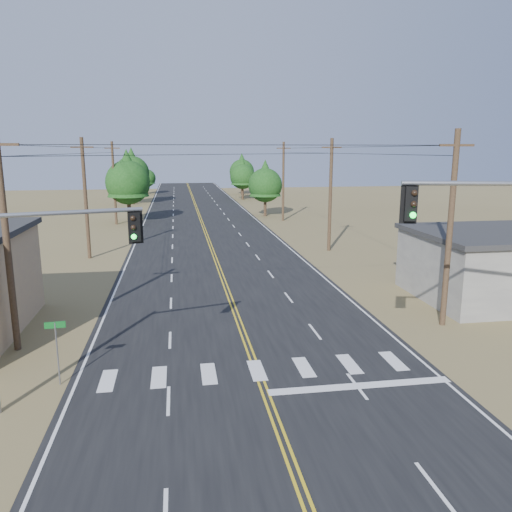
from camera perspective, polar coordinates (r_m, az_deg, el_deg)
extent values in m
plane|color=olive|center=(14.51, 5.72, -26.23)|extent=(220.00, 220.00, 0.00)
cube|color=black|center=(42.07, -4.66, -0.32)|extent=(15.00, 200.00, 0.02)
cylinder|color=#4C3826|center=(24.48, -26.60, 1.40)|extent=(0.30, 0.30, 10.00)
cylinder|color=#4C3826|center=(43.81, -18.89, 6.17)|extent=(0.30, 0.30, 10.00)
cube|color=#4C3826|center=(43.63, -19.27, 11.66)|extent=(1.80, 0.12, 0.12)
cylinder|color=#4C3826|center=(63.55, -15.91, 7.98)|extent=(0.30, 0.30, 10.00)
cube|color=#4C3826|center=(63.43, -16.13, 11.76)|extent=(1.80, 0.12, 0.12)
cylinder|color=#4C3826|center=(26.98, 21.28, 2.73)|extent=(0.30, 0.30, 10.00)
cube|color=#4C3826|center=(26.69, 21.97, 11.66)|extent=(1.80, 0.12, 0.12)
cylinder|color=#4C3826|center=(45.25, 8.49, 6.85)|extent=(0.30, 0.30, 10.00)
cube|color=#4C3826|center=(45.08, 8.66, 12.17)|extent=(1.80, 0.12, 0.12)
cylinder|color=#4C3826|center=(64.55, 3.13, 8.47)|extent=(0.30, 0.30, 10.00)
cube|color=#4C3826|center=(64.43, 3.18, 12.20)|extent=(1.80, 0.12, 0.12)
cylinder|color=gray|center=(18.30, -21.11, 4.63)|extent=(5.19, 1.54, 0.15)
cube|color=black|center=(18.65, -13.66, 3.27)|extent=(0.40, 0.37, 1.06)
sphere|color=black|center=(18.44, -13.90, 4.23)|extent=(0.19, 0.19, 0.19)
sphere|color=black|center=(18.49, -13.84, 3.19)|extent=(0.19, 0.19, 0.19)
sphere|color=#0CE533|center=(18.54, -13.79, 2.15)|extent=(0.19, 0.19, 0.19)
cylinder|color=gray|center=(19.23, 25.84, 7.47)|extent=(6.32, 1.70, 0.18)
cube|color=black|center=(18.45, 17.18, 5.75)|extent=(0.45, 0.41, 1.22)
sphere|color=black|center=(18.26, 17.66, 6.88)|extent=(0.22, 0.22, 0.22)
sphere|color=black|center=(18.30, 17.58, 5.67)|extent=(0.22, 0.22, 0.22)
sphere|color=#0CE533|center=(18.34, 17.50, 4.47)|extent=(0.22, 0.22, 0.22)
cylinder|color=gray|center=(21.03, -21.74, -10.35)|extent=(0.06, 0.06, 2.55)
cube|color=#0D5F1E|center=(20.63, -22.00, -7.32)|extent=(0.76, 0.11, 0.26)
cylinder|color=#3F2D1E|center=(64.96, -14.29, 5.17)|extent=(0.45, 0.45, 3.29)
cone|color=#154313|center=(64.60, -14.50, 9.20)|extent=(5.12, 5.12, 5.85)
sphere|color=#154313|center=(64.66, -14.45, 8.15)|extent=(5.49, 5.49, 5.49)
cylinder|color=#3F2D1E|center=(87.17, -13.86, 6.89)|extent=(0.43, 0.43, 3.41)
cone|color=#154313|center=(86.90, -14.02, 9.99)|extent=(5.30, 5.30, 6.05)
sphere|color=#154313|center=(86.95, -13.98, 9.18)|extent=(5.68, 5.68, 5.68)
cylinder|color=#3F2D1E|center=(106.89, -12.31, 7.51)|extent=(0.39, 0.39, 2.16)
cone|color=#154313|center=(106.71, -12.39, 9.12)|extent=(3.36, 3.36, 3.84)
sphere|color=#154313|center=(106.75, -12.37, 8.70)|extent=(3.60, 3.60, 3.60)
cylinder|color=#3F2D1E|center=(69.24, 1.05, 5.73)|extent=(0.40, 0.40, 2.79)
cone|color=#154313|center=(68.92, 1.06, 8.93)|extent=(4.33, 4.33, 4.95)
sphere|color=#154313|center=(68.98, 1.06, 8.09)|extent=(4.64, 4.64, 4.64)
cylinder|color=#3F2D1E|center=(92.92, -1.54, 7.32)|extent=(0.41, 0.41, 2.76)
cone|color=#154313|center=(92.69, -1.56, 9.68)|extent=(4.29, 4.29, 4.90)
sphere|color=#154313|center=(92.73, -1.55, 9.07)|extent=(4.59, 4.59, 4.59)
cylinder|color=#3F2D1E|center=(103.44, -1.62, 7.87)|extent=(0.47, 0.47, 3.02)
cone|color=#154313|center=(103.23, -1.63, 10.20)|extent=(4.70, 4.70, 5.38)
sphere|color=#154313|center=(103.27, -1.63, 9.59)|extent=(5.04, 5.04, 5.04)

